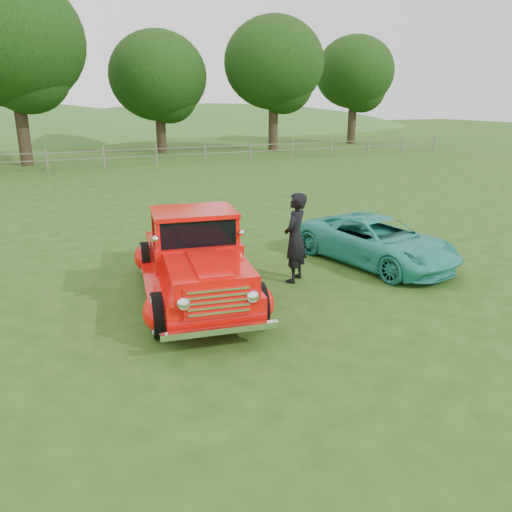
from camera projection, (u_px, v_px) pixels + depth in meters
name	position (u px, v px, depth m)	size (l,w,h in m)	color
ground	(269.00, 314.00, 9.10)	(140.00, 140.00, 0.00)	#224612
distant_hills	(32.00, 170.00, 60.82)	(116.00, 60.00, 18.00)	#2C5F23
fence_line	(104.00, 157.00, 28.13)	(48.00, 0.12, 1.20)	#666056
tree_near_west	(11.00, 40.00, 27.34)	(8.00, 8.00, 10.42)	black
tree_near_east	(158.00, 76.00, 34.75)	(6.80, 6.80, 8.33)	black
tree_mid_east	(274.00, 63.00, 35.80)	(7.20, 7.20, 9.44)	black
tree_far_east	(355.00, 72.00, 41.96)	(6.60, 6.60, 8.86)	black
red_pickup	(195.00, 259.00, 9.61)	(2.74, 5.18, 1.78)	black
teal_sedan	(377.00, 241.00, 11.74)	(1.84, 4.00, 1.11)	teal
man	(295.00, 238.00, 10.48)	(0.70, 0.46, 1.91)	black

